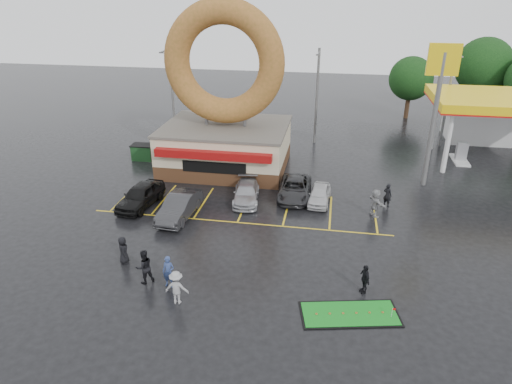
% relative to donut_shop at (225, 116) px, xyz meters
% --- Properties ---
extents(ground, '(120.00, 120.00, 0.00)m').
position_rel_donut_shop_xyz_m(ground, '(3.00, -12.97, -4.46)').
color(ground, black).
rests_on(ground, ground).
extents(donut_shop, '(10.20, 8.70, 13.50)m').
position_rel_donut_shop_xyz_m(donut_shop, '(0.00, 0.00, 0.00)').
color(donut_shop, '#472B19').
rests_on(donut_shop, ground).
extents(gas_station, '(12.30, 13.65, 5.90)m').
position_rel_donut_shop_xyz_m(gas_station, '(23.00, 7.97, -0.77)').
color(gas_station, silver).
rests_on(gas_station, ground).
extents(shell_sign, '(2.20, 0.36, 10.60)m').
position_rel_donut_shop_xyz_m(shell_sign, '(16.00, -0.97, 2.91)').
color(shell_sign, slate).
rests_on(shell_sign, ground).
extents(streetlight_left, '(0.40, 2.21, 9.00)m').
position_rel_donut_shop_xyz_m(streetlight_left, '(-7.00, 6.95, 0.32)').
color(streetlight_left, slate).
rests_on(streetlight_left, ground).
extents(streetlight_mid, '(0.40, 2.21, 9.00)m').
position_rel_donut_shop_xyz_m(streetlight_mid, '(7.00, 7.95, 0.32)').
color(streetlight_mid, slate).
rests_on(streetlight_mid, ground).
extents(streetlight_right, '(0.40, 2.21, 9.00)m').
position_rel_donut_shop_xyz_m(streetlight_right, '(19.00, 8.95, 0.32)').
color(streetlight_right, slate).
rests_on(streetlight_right, ground).
extents(tree_far_c, '(6.30, 6.30, 9.00)m').
position_rel_donut_shop_xyz_m(tree_far_c, '(25.00, 21.03, 1.37)').
color(tree_far_c, '#332114').
rests_on(tree_far_c, ground).
extents(tree_far_d, '(4.90, 4.90, 7.00)m').
position_rel_donut_shop_xyz_m(tree_far_d, '(17.00, 19.03, 0.07)').
color(tree_far_d, '#332114').
rests_on(tree_far_d, ground).
extents(car_black, '(2.44, 4.84, 1.58)m').
position_rel_donut_shop_xyz_m(car_black, '(-4.20, -8.32, -3.67)').
color(car_black, black).
rests_on(car_black, ground).
extents(car_dgrey, '(1.98, 4.83, 1.56)m').
position_rel_donut_shop_xyz_m(car_dgrey, '(-0.96, -9.47, -3.69)').
color(car_dgrey, '#2B2B2D').
rests_on(car_dgrey, ground).
extents(car_silver, '(2.28, 4.51, 1.25)m').
position_rel_donut_shop_xyz_m(car_silver, '(2.95, -6.22, -3.84)').
color(car_silver, '#9E9EA3').
rests_on(car_silver, ground).
extents(car_grey, '(2.29, 4.89, 1.35)m').
position_rel_donut_shop_xyz_m(car_grey, '(6.31, -4.97, -3.79)').
color(car_grey, '#29292C').
rests_on(car_grey, ground).
extents(car_white, '(1.68, 3.71, 1.24)m').
position_rel_donut_shop_xyz_m(car_white, '(8.15, -5.56, -3.85)').
color(car_white, silver).
rests_on(car_white, ground).
extents(person_blue, '(0.66, 0.46, 1.75)m').
position_rel_donut_shop_xyz_m(person_blue, '(1.00, -16.94, -3.59)').
color(person_blue, navy).
rests_on(person_blue, ground).
extents(person_blackjkt, '(1.17, 1.15, 1.90)m').
position_rel_donut_shop_xyz_m(person_blackjkt, '(-0.35, -16.84, -3.51)').
color(person_blackjkt, black).
rests_on(person_blackjkt, ground).
extents(person_hoodie, '(1.19, 0.73, 1.79)m').
position_rel_donut_shop_xyz_m(person_hoodie, '(1.86, -18.18, -3.57)').
color(person_hoodie, gray).
rests_on(person_hoodie, ground).
extents(person_bystander, '(0.78, 0.93, 1.62)m').
position_rel_donut_shop_xyz_m(person_bystander, '(-2.25, -15.29, -3.66)').
color(person_bystander, black).
rests_on(person_bystander, ground).
extents(person_cameraman, '(0.70, 1.00, 1.58)m').
position_rel_donut_shop_xyz_m(person_cameraman, '(10.89, -15.69, -3.67)').
color(person_cameraman, black).
rests_on(person_cameraman, ground).
extents(person_walker_near, '(1.36, 1.86, 1.95)m').
position_rel_donut_shop_xyz_m(person_walker_near, '(11.91, -7.04, -3.49)').
color(person_walker_near, '#949496').
rests_on(person_walker_near, ground).
extents(person_walker_far, '(0.74, 0.69, 1.70)m').
position_rel_donut_shop_xyz_m(person_walker_far, '(12.84, -5.37, -3.62)').
color(person_walker_far, black).
rests_on(person_walker_far, ground).
extents(dumpster, '(1.84, 1.26, 1.30)m').
position_rel_donut_shop_xyz_m(dumpster, '(-7.75, 0.57, -3.81)').
color(dumpster, '#1B461F').
rests_on(dumpster, ground).
extents(putting_green, '(4.96, 2.94, 0.58)m').
position_rel_donut_shop_xyz_m(putting_green, '(10.19, -17.62, -4.43)').
color(putting_green, black).
rests_on(putting_green, ground).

